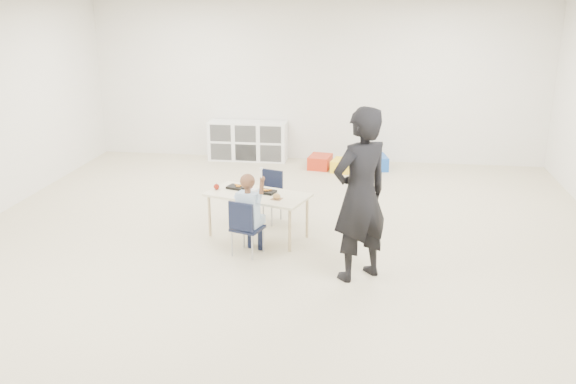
# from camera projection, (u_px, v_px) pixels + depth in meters

# --- Properties ---
(room) EXTENTS (9.00, 9.02, 2.80)m
(room) POSITION_uv_depth(u_px,v_px,m) (276.00, 139.00, 6.44)
(room) COLOR #C1B594
(room) RESTS_ON ground
(table) EXTENTS (1.35, 0.96, 0.56)m
(table) POSITION_uv_depth(u_px,v_px,m) (258.00, 215.00, 7.47)
(table) COLOR #F9EBC7
(table) RESTS_ON ground
(chair_near) EXTENTS (0.40, 0.39, 0.67)m
(chair_near) POSITION_uv_depth(u_px,v_px,m) (248.00, 227.00, 6.94)
(chair_near) COLOR black
(chair_near) RESTS_ON ground
(chair_far) EXTENTS (0.40, 0.39, 0.67)m
(chair_far) POSITION_uv_depth(u_px,v_px,m) (267.00, 197.00, 7.96)
(chair_far) COLOR black
(chair_far) RESTS_ON ground
(child) EXTENTS (0.56, 0.56, 1.06)m
(child) POSITION_uv_depth(u_px,v_px,m) (247.00, 211.00, 6.88)
(child) COLOR #AAC3E6
(child) RESTS_ON chair_near
(lunch_tray_near) EXTENTS (0.26, 0.22, 0.03)m
(lunch_tray_near) POSITION_uv_depth(u_px,v_px,m) (266.00, 192.00, 7.41)
(lunch_tray_near) COLOR black
(lunch_tray_near) RESTS_ON table
(lunch_tray_far) EXTENTS (0.26, 0.22, 0.03)m
(lunch_tray_far) POSITION_uv_depth(u_px,v_px,m) (236.00, 187.00, 7.58)
(lunch_tray_far) COLOR black
(lunch_tray_far) RESTS_ON table
(milk_carton) EXTENTS (0.09, 0.09, 0.10)m
(milk_carton) POSITION_uv_depth(u_px,v_px,m) (254.00, 193.00, 7.24)
(milk_carton) COLOR white
(milk_carton) RESTS_ON table
(bread_roll) EXTENTS (0.09, 0.09, 0.07)m
(bread_roll) POSITION_uv_depth(u_px,v_px,m) (277.00, 196.00, 7.18)
(bread_roll) COLOR #BB844C
(bread_roll) RESTS_ON table
(apple_near) EXTENTS (0.07, 0.07, 0.07)m
(apple_near) POSITION_uv_depth(u_px,v_px,m) (250.00, 187.00, 7.51)
(apple_near) COLOR maroon
(apple_near) RESTS_ON table
(apple_far) EXTENTS (0.07, 0.07, 0.07)m
(apple_far) POSITION_uv_depth(u_px,v_px,m) (217.00, 187.00, 7.53)
(apple_far) COLOR maroon
(apple_far) RESTS_ON table
(cubby_shelf) EXTENTS (1.40, 0.40, 0.70)m
(cubby_shelf) POSITION_uv_depth(u_px,v_px,m) (248.00, 141.00, 10.96)
(cubby_shelf) COLOR white
(cubby_shelf) RESTS_ON ground
(adult) EXTENTS (0.79, 0.76, 1.83)m
(adult) POSITION_uv_depth(u_px,v_px,m) (360.00, 195.00, 6.19)
(adult) COLOR black
(adult) RESTS_ON ground
(bin_red) EXTENTS (0.41, 0.50, 0.22)m
(bin_red) POSITION_uv_depth(u_px,v_px,m) (320.00, 162.00, 10.49)
(bin_red) COLOR red
(bin_red) RESTS_ON ground
(bin_yellow) EXTENTS (0.40, 0.47, 0.20)m
(bin_yellow) POSITION_uv_depth(u_px,v_px,m) (342.00, 165.00, 10.31)
(bin_yellow) COLOR yellow
(bin_yellow) RESTS_ON ground
(bin_blue) EXTENTS (0.46, 0.55, 0.23)m
(bin_blue) POSITION_uv_depth(u_px,v_px,m) (375.00, 162.00, 10.44)
(bin_blue) COLOR #1649A5
(bin_blue) RESTS_ON ground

